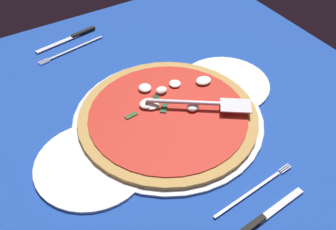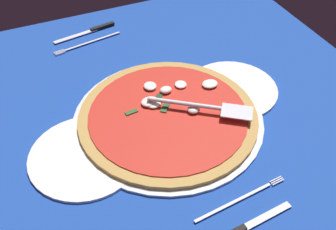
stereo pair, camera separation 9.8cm
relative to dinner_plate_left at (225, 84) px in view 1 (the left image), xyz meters
The scene contains 9 objects.
ground_plane 17.59cm from the dinner_plate_left, ahead, with size 109.51×109.51×0.80cm, color #1B3F99.
checker_pattern 17.57cm from the dinner_plate_left, ahead, with size 109.51×109.51×0.10cm.
pizza_pan 20.02cm from the dinner_plate_left, 10.41° to the left, with size 45.18×45.18×0.97cm, color silver.
dinner_plate_left is the anchor object (origin of this frame).
dinner_plate_right 41.51cm from the dinner_plate_left, ahead, with size 24.58×24.58×1.00cm, color white.
pizza 19.89cm from the dinner_plate_left, ahead, with size 42.50×42.50×2.73cm.
pizza_server 13.90cm from the dinner_plate_left, 28.40° to the left, with size 21.96×16.77×1.00cm.
place_setting_near 47.25cm from the dinner_plate_left, 55.23° to the right, with size 21.37×14.91×1.40cm.
place_setting_far 37.59cm from the dinner_plate_left, 63.13° to the left, with size 21.77×14.26×1.40cm.
Camera 1 is at (39.95, 63.37, 69.31)cm, focal length 44.70 mm.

